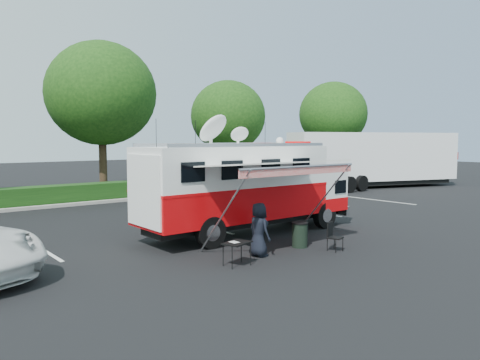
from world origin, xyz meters
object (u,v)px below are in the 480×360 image
object	(u,v)px
semi_trailer	(374,158)
trash_bin	(300,235)
folding_table	(237,244)
command_truck	(247,186)

from	to	relation	value
semi_trailer	trash_bin	bearing A→B (deg)	-151.10
folding_table	trash_bin	world-z (taller)	trash_bin
folding_table	semi_trailer	size ratio (longest dim) A/B	0.07
trash_bin	semi_trailer	xyz separation A→B (m)	(17.48, 9.65, 1.63)
command_truck	trash_bin	distance (m)	2.93
command_truck	folding_table	xyz separation A→B (m)	(-2.91, -3.08, -1.12)
folding_table	semi_trailer	distance (m)	22.79
folding_table	trash_bin	size ratio (longest dim) A/B	1.11
command_truck	semi_trailer	world-z (taller)	command_truck
command_truck	semi_trailer	size ratio (longest dim) A/B	0.66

